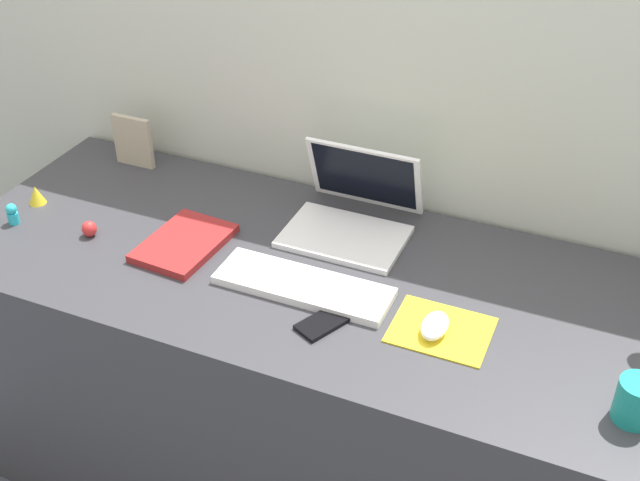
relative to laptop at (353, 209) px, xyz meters
The scene contains 14 objects.
ground_plane 0.82m from the laptop, 89.70° to the right, with size 6.00×6.00×0.00m, color #474C56.
back_wall 0.20m from the laptop, 89.66° to the left, with size 3.06×0.05×1.43m, color beige.
desk 0.47m from the laptop, 89.70° to the right, with size 1.86×0.72×0.74m, color #38383D.
laptop is the anchor object (origin of this frame).
keyboard 0.29m from the laptop, 91.56° to the right, with size 0.41×0.13×0.02m, color white.
mousepad 0.45m from the laptop, 43.26° to the right, with size 0.21×0.17×0.00m, color yellow.
mouse 0.45m from the laptop, 45.58° to the right, with size 0.06×0.10×0.03m, color white.
cell_phone 0.39m from the laptop, 77.43° to the right, with size 0.06×0.13×0.01m, color black.
notebook_pad 0.43m from the laptop, 144.50° to the right, with size 0.17×0.24×0.02m, color maroon.
picture_frame 0.70m from the laptop, behind, with size 0.12×0.02×0.15m, color #B2A58C.
coffee_mug 0.83m from the laptop, 29.28° to the right, with size 0.08×0.08×0.09m, color teal.
toy_figurine_red 0.66m from the laptop, 153.03° to the right, with size 0.04×0.04×0.04m, color red.
toy_figurine_cyan 0.87m from the laptop, 157.72° to the right, with size 0.03×0.03×0.06m.
toy_figurine_yellow 0.85m from the laptop, 164.44° to the right, with size 0.05×0.05×0.05m, color yellow.
Camera 1 is at (0.60, -1.39, 1.87)m, focal length 45.04 mm.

